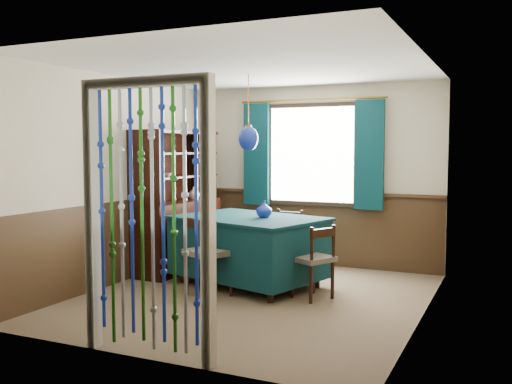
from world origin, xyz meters
The scene contains 22 objects.
floor centered at (0.00, 0.00, 0.00)m, with size 4.00×4.00×0.00m, color brown.
ceiling centered at (0.00, 0.00, 2.50)m, with size 4.00×4.00×0.00m, color silver.
wall_back centered at (0.00, 2.00, 1.25)m, with size 3.60×3.60×0.00m, color beige.
wall_front centered at (0.00, -2.00, 1.25)m, with size 3.60×3.60×0.00m, color beige.
wall_left centered at (-1.80, 0.00, 1.25)m, with size 4.00×4.00×0.00m, color beige.
wall_right centered at (1.80, 0.00, 1.25)m, with size 4.00×4.00×0.00m, color beige.
wainscot_back centered at (0.00, 1.99, 0.50)m, with size 3.60×3.60×0.00m, color #3F2B18.
wainscot_front centered at (0.00, -1.99, 0.50)m, with size 3.60×3.60×0.00m, color #3F2B18.
wainscot_left centered at (-1.79, 0.00, 0.50)m, with size 4.00×4.00×0.00m, color #3F2B18.
wainscot_right centered at (1.79, 0.00, 0.50)m, with size 4.00×4.00×0.00m, color #3F2B18.
window centered at (0.00, 1.95, 1.55)m, with size 1.32×0.12×1.42m, color black.
doorway centered at (0.00, -1.94, 1.05)m, with size 1.16×0.12×2.18m, color silver, non-canonical shape.
dining_table centered at (-0.29, 0.50, 0.47)m, with size 1.97×1.61×0.82m.
chair_near centered at (-0.50, -0.15, 0.48)m, with size 0.59×0.58×0.91m.
chair_far centered at (-0.12, 1.28, 0.44)m, with size 0.43×0.41×0.83m.
chair_left centered at (-1.22, 0.72, 0.47)m, with size 0.46×0.48×0.89m.
chair_right centered at (0.62, 0.24, 0.43)m, with size 0.53×0.53×0.81m.
sideboard centered at (-1.53, 0.87, 0.64)m, with size 0.56×1.45×1.87m.
pendant_lamp centered at (-0.29, 0.50, 1.75)m, with size 0.23×0.23×0.89m.
vase_table centered at (-0.10, 0.53, 0.91)m, with size 0.17×0.17×0.18m, color navy.
bowl_shelf centered at (-1.47, 0.52, 1.30)m, with size 0.21×0.21×0.05m, color beige.
vase_sideboard centered at (-1.47, 1.23, 1.03)m, with size 0.18×0.18×0.19m, color beige.
Camera 1 is at (2.59, -5.58, 1.64)m, focal length 40.00 mm.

